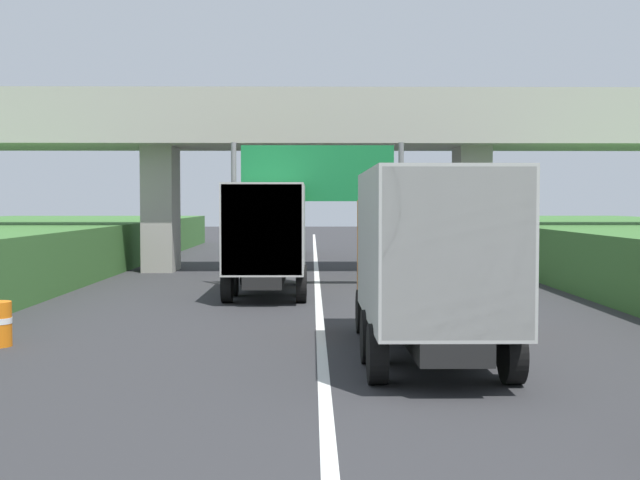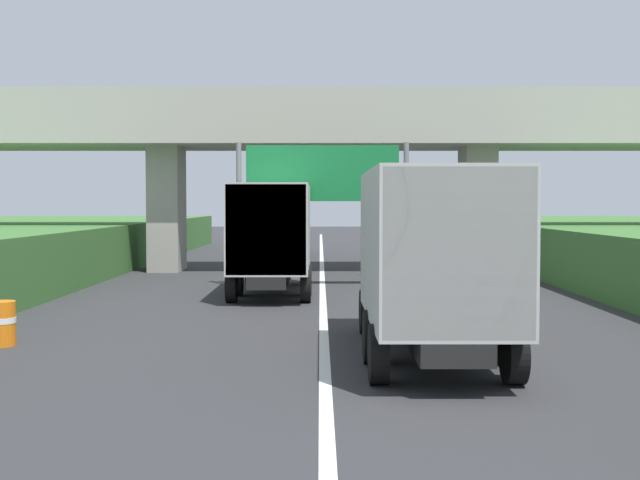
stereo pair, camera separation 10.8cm
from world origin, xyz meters
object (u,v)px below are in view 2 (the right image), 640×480
at_px(overhead_highway_sign, 319,182).
at_px(truck_black, 283,220).
at_px(car_blue, 413,243).
at_px(truck_orange, 424,253).
at_px(truck_yellow, 269,233).

bearing_deg(overhead_highway_sign, truck_black, 96.54).
bearing_deg(car_blue, truck_orange, -96.35).
distance_m(overhead_highway_sign, truck_black, 17.16).
bearing_deg(overhead_highway_sign, truck_orange, -81.43).
distance_m(truck_yellow, truck_black, 19.05).
xyz_separation_m(truck_black, car_blue, (6.75, -3.70, -1.08)).
height_order(truck_yellow, truck_black, same).
bearing_deg(truck_black, truck_yellow, -88.87).
relative_size(overhead_highway_sign, truck_black, 0.81).
relative_size(overhead_highway_sign, truck_yellow, 0.81).
bearing_deg(truck_orange, truck_black, 97.41).
height_order(overhead_highway_sign, truck_black, overhead_highway_sign).
bearing_deg(truck_orange, truck_yellow, 108.18).
relative_size(overhead_highway_sign, truck_orange, 0.81).
height_order(overhead_highway_sign, truck_yellow, overhead_highway_sign).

